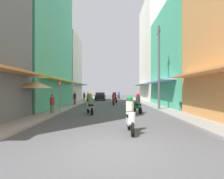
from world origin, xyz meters
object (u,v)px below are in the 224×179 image
object	(u,v)px
motorbike_red	(114,100)
pedestrian_far	(75,97)
motorbike_white	(130,116)
pedestrian_foreground	(52,104)
motorbike_silver	(90,105)
motorbike_maroon	(119,96)
motorbike_green	(137,104)
vendor_umbrella	(36,85)
motorbike_orange	(115,98)
street_sign_no_entry	(60,91)
parked_car	(100,96)
utility_pole	(159,67)
pedestrian_midway	(84,97)
motorbike_black	(88,99)

from	to	relation	value
motorbike_red	pedestrian_far	xyz separation A→B (m)	(-4.65, -0.05, 0.28)
motorbike_white	pedestrian_foreground	world-z (taller)	motorbike_white
motorbike_silver	pedestrian_far	bearing A→B (deg)	108.55
motorbike_maroon	motorbike_silver	distance (m)	25.61
motorbike_green	motorbike_red	bearing A→B (deg)	103.27
vendor_umbrella	pedestrian_far	bearing A→B (deg)	86.78
motorbike_orange	motorbike_green	size ratio (longest dim) A/B	0.98
motorbike_orange	street_sign_no_entry	size ratio (longest dim) A/B	0.65
motorbike_white	parked_car	xyz separation A→B (m)	(-2.90, 26.74, 0.04)
parked_car	street_sign_no_entry	bearing A→B (deg)	-95.69
motorbike_maroon	parked_car	bearing A→B (deg)	-125.48
motorbike_white	pedestrian_foreground	size ratio (longest dim) A/B	1.17
motorbike_green	utility_pole	bearing A→B (deg)	43.36
parked_car	pedestrian_far	bearing A→B (deg)	-100.89
street_sign_no_entry	motorbike_red	bearing A→B (deg)	61.19
parked_car	utility_pole	world-z (taller)	utility_pole
motorbike_orange	parked_car	distance (m)	8.07
motorbike_green	vendor_umbrella	xyz separation A→B (m)	(-7.03, -2.56, 1.46)
parked_car	pedestrian_midway	world-z (taller)	pedestrian_midway
pedestrian_foreground	vendor_umbrella	bearing A→B (deg)	-110.72
motorbike_black	utility_pole	world-z (taller)	utility_pole
motorbike_maroon	motorbike_white	xyz separation A→B (m)	(-0.61, -31.66, 0.00)
pedestrian_foreground	utility_pole	distance (m)	9.74
motorbike_green	vendor_umbrella	distance (m)	7.62
motorbike_silver	motorbike_white	bearing A→B (deg)	-68.69
pedestrian_foreground	pedestrian_far	bearing A→B (deg)	90.22
motorbike_silver	motorbike_red	xyz separation A→B (m)	(1.85, 8.41, 0.00)
motorbike_silver	motorbike_red	size ratio (longest dim) A/B	0.95
pedestrian_midway	motorbike_orange	bearing A→B (deg)	-24.05
motorbike_orange	parked_car	world-z (taller)	motorbike_orange
motorbike_green	motorbike_black	bearing A→B (deg)	120.37
motorbike_maroon	pedestrian_far	xyz separation A→B (m)	(-5.84, -17.07, 0.28)
motorbike_green	pedestrian_far	xyz separation A→B (m)	(-6.46, 7.60, 0.28)
motorbike_black	motorbike_green	bearing A→B (deg)	-59.63
pedestrian_far	vendor_umbrella	size ratio (longest dim) A/B	0.73
motorbike_white	motorbike_red	xyz separation A→B (m)	(-0.58, 14.64, 0.00)
motorbike_black	motorbike_white	bearing A→B (deg)	-76.38
pedestrian_midway	vendor_umbrella	distance (m)	16.82
motorbike_red	pedestrian_midway	xyz separation A→B (m)	(-4.48, 6.53, 0.10)
utility_pole	motorbike_black	bearing A→B (deg)	138.71
motorbike_maroon	vendor_umbrella	size ratio (longest dim) A/B	0.75
pedestrian_far	pedestrian_midway	xyz separation A→B (m)	(0.17, 6.58, -0.18)
pedestrian_far	street_sign_no_entry	size ratio (longest dim) A/B	0.66
utility_pole	motorbike_orange	bearing A→B (deg)	111.21
motorbike_white	motorbike_orange	xyz separation A→B (m)	(-0.38, 19.08, 0.00)
street_sign_no_entry	pedestrian_foreground	bearing A→B (deg)	-111.84
motorbike_green	parked_car	xyz separation A→B (m)	(-4.12, 19.75, 0.04)
motorbike_maroon	motorbike_white	bearing A→B (deg)	-91.10
motorbike_red	parked_car	distance (m)	12.32
vendor_umbrella	motorbike_orange	bearing A→B (deg)	69.68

